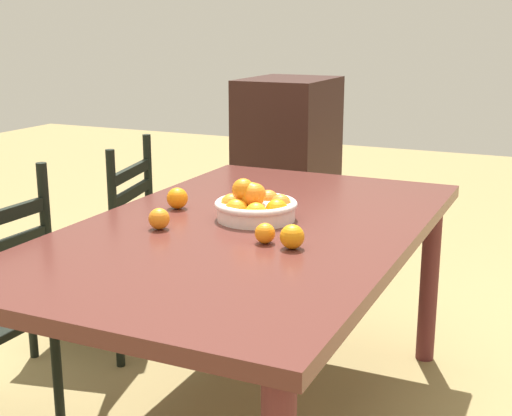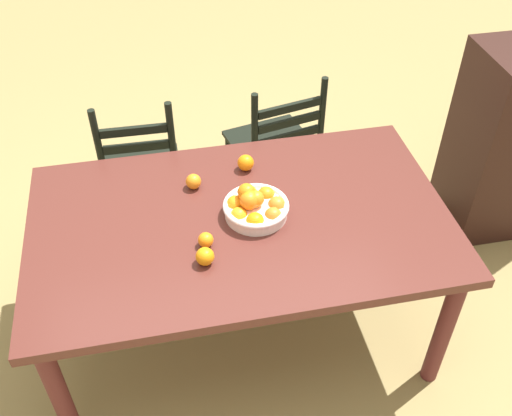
{
  "view_description": "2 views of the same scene",
  "coord_description": "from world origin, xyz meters",
  "px_view_note": "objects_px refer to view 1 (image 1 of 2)",
  "views": [
    {
      "loc": [
        -2.04,
        -0.97,
        1.4
      ],
      "look_at": [
        0.07,
        0.01,
        0.79
      ],
      "focal_mm": 50.03,
      "sensor_mm": 36.0,
      "label": 1
    },
    {
      "loc": [
        -0.3,
        -1.8,
        2.45
      ],
      "look_at": [
        0.07,
        0.01,
        0.79
      ],
      "focal_mm": 41.38,
      "sensor_mm": 36.0,
      "label": 2
    }
  ],
  "objects_px": {
    "chair_by_cabinet": "(102,249)",
    "cabinet": "(288,177)",
    "fruit_bowl": "(255,205)",
    "orange_loose_1": "(159,219)",
    "orange_loose_0": "(265,233)",
    "dining_table": "(249,249)",
    "orange_loose_2": "(177,198)",
    "orange_loose_3": "(292,237)"
  },
  "relations": [
    {
      "from": "fruit_bowl",
      "to": "orange_loose_1",
      "type": "bearing_deg",
      "value": 134.84
    },
    {
      "from": "dining_table",
      "to": "fruit_bowl",
      "type": "height_order",
      "value": "fruit_bowl"
    },
    {
      "from": "orange_loose_2",
      "to": "orange_loose_3",
      "type": "distance_m",
      "value": 0.61
    },
    {
      "from": "fruit_bowl",
      "to": "orange_loose_3",
      "type": "bearing_deg",
      "value": -136.18
    },
    {
      "from": "dining_table",
      "to": "cabinet",
      "type": "distance_m",
      "value": 1.7
    },
    {
      "from": "chair_by_cabinet",
      "to": "cabinet",
      "type": "xyz_separation_m",
      "value": [
        1.25,
        -0.37,
        0.11
      ]
    },
    {
      "from": "orange_loose_3",
      "to": "chair_by_cabinet",
      "type": "bearing_deg",
      "value": 63.88
    },
    {
      "from": "orange_loose_3",
      "to": "orange_loose_0",
      "type": "bearing_deg",
      "value": 80.67
    },
    {
      "from": "chair_by_cabinet",
      "to": "fruit_bowl",
      "type": "relative_size",
      "value": 3.28
    },
    {
      "from": "cabinet",
      "to": "orange_loose_0",
      "type": "bearing_deg",
      "value": -159.95
    },
    {
      "from": "fruit_bowl",
      "to": "orange_loose_3",
      "type": "distance_m",
      "value": 0.34
    },
    {
      "from": "cabinet",
      "to": "orange_loose_0",
      "type": "xyz_separation_m",
      "value": [
        -1.77,
        -0.65,
        0.23
      ]
    },
    {
      "from": "dining_table",
      "to": "cabinet",
      "type": "height_order",
      "value": "cabinet"
    },
    {
      "from": "cabinet",
      "to": "orange_loose_1",
      "type": "xyz_separation_m",
      "value": [
        -1.78,
        -0.28,
        0.23
      ]
    },
    {
      "from": "chair_by_cabinet",
      "to": "fruit_bowl",
      "type": "height_order",
      "value": "chair_by_cabinet"
    },
    {
      "from": "orange_loose_3",
      "to": "orange_loose_2",
      "type": "bearing_deg",
      "value": 64.27
    },
    {
      "from": "fruit_bowl",
      "to": "orange_loose_0",
      "type": "distance_m",
      "value": 0.27
    },
    {
      "from": "dining_table",
      "to": "orange_loose_3",
      "type": "relative_size",
      "value": 24.28
    },
    {
      "from": "chair_by_cabinet",
      "to": "cabinet",
      "type": "distance_m",
      "value": 1.3
    },
    {
      "from": "cabinet",
      "to": "chair_by_cabinet",
      "type": "bearing_deg",
      "value": 163.61
    },
    {
      "from": "chair_by_cabinet",
      "to": "orange_loose_1",
      "type": "xyz_separation_m",
      "value": [
        -0.53,
        -0.64,
        0.34
      ]
    },
    {
      "from": "chair_by_cabinet",
      "to": "orange_loose_0",
      "type": "xyz_separation_m",
      "value": [
        -0.53,
        -1.01,
        0.34
      ]
    },
    {
      "from": "fruit_bowl",
      "to": "orange_loose_1",
      "type": "relative_size",
      "value": 4.06
    },
    {
      "from": "orange_loose_2",
      "to": "chair_by_cabinet",
      "type": "bearing_deg",
      "value": 63.5
    },
    {
      "from": "dining_table",
      "to": "chair_by_cabinet",
      "type": "height_order",
      "value": "chair_by_cabinet"
    },
    {
      "from": "fruit_bowl",
      "to": "orange_loose_2",
      "type": "distance_m",
      "value": 0.32
    },
    {
      "from": "dining_table",
      "to": "orange_loose_1",
      "type": "bearing_deg",
      "value": 124.81
    },
    {
      "from": "cabinet",
      "to": "fruit_bowl",
      "type": "height_order",
      "value": "cabinet"
    },
    {
      "from": "chair_by_cabinet",
      "to": "orange_loose_2",
      "type": "xyz_separation_m",
      "value": [
        -0.28,
        -0.56,
        0.35
      ]
    },
    {
      "from": "dining_table",
      "to": "orange_loose_0",
      "type": "xyz_separation_m",
      "value": [
        -0.16,
        -0.13,
        0.11
      ]
    },
    {
      "from": "orange_loose_1",
      "to": "orange_loose_0",
      "type": "bearing_deg",
      "value": -89.47
    },
    {
      "from": "fruit_bowl",
      "to": "orange_loose_2",
      "type": "xyz_separation_m",
      "value": [
        0.02,
        0.32,
        -0.01
      ]
    },
    {
      "from": "fruit_bowl",
      "to": "orange_loose_0",
      "type": "height_order",
      "value": "fruit_bowl"
    },
    {
      "from": "fruit_bowl",
      "to": "orange_loose_2",
      "type": "relative_size",
      "value": 3.69
    },
    {
      "from": "chair_by_cabinet",
      "to": "orange_loose_1",
      "type": "relative_size",
      "value": 13.33
    },
    {
      "from": "orange_loose_0",
      "to": "fruit_bowl",
      "type": "bearing_deg",
      "value": 31.44
    },
    {
      "from": "fruit_bowl",
      "to": "orange_loose_2",
      "type": "height_order",
      "value": "fruit_bowl"
    },
    {
      "from": "orange_loose_1",
      "to": "orange_loose_2",
      "type": "bearing_deg",
      "value": 18.2
    },
    {
      "from": "cabinet",
      "to": "orange_loose_1",
      "type": "bearing_deg",
      "value": -171.18
    },
    {
      "from": "chair_by_cabinet",
      "to": "fruit_bowl",
      "type": "distance_m",
      "value": 0.99
    },
    {
      "from": "orange_loose_0",
      "to": "orange_loose_3",
      "type": "height_order",
      "value": "orange_loose_3"
    },
    {
      "from": "dining_table",
      "to": "orange_loose_0",
      "type": "relative_size",
      "value": 28.43
    }
  ]
}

